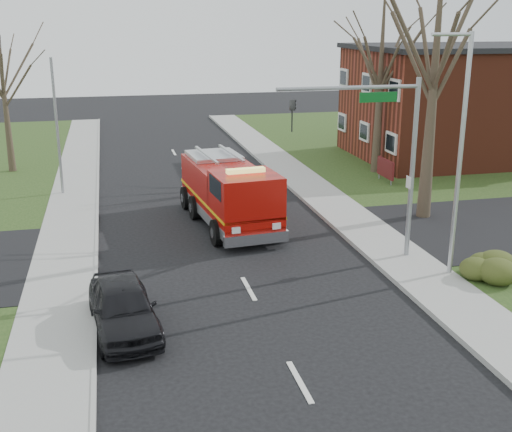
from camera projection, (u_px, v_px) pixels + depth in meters
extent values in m
plane|color=black|center=(249.00, 289.00, 21.74)|extent=(120.00, 120.00, 0.00)
cube|color=gray|center=(417.00, 271.00, 23.05)|extent=(2.40, 80.00, 0.15)
cube|color=gray|center=(58.00, 304.00, 20.38)|extent=(2.40, 80.00, 0.15)
cube|color=maroon|center=(475.00, 104.00, 41.58)|extent=(15.00, 10.00, 7.00)
cube|color=black|center=(480.00, 47.00, 40.52)|extent=(15.40, 10.40, 0.30)
cube|color=silver|center=(364.00, 132.00, 40.39)|extent=(0.12, 1.40, 1.20)
cube|color=#551316|center=(386.00, 168.00, 35.38)|extent=(0.12, 2.00, 1.00)
cylinder|color=gray|center=(391.00, 179.00, 34.77)|extent=(0.08, 0.08, 0.90)
cylinder|color=gray|center=(379.00, 173.00, 36.26)|extent=(0.08, 0.08, 0.90)
ellipsoid|color=#303B15|center=(504.00, 262.00, 22.58)|extent=(2.80, 2.00, 0.90)
cone|color=#352A1F|center=(433.00, 86.00, 27.62)|extent=(0.64, 0.64, 12.00)
cone|color=#352A1F|center=(380.00, 84.00, 36.54)|extent=(0.56, 0.56, 10.50)
cone|color=#352A1F|center=(4.00, 97.00, 36.89)|extent=(0.44, 0.44, 9.00)
cylinder|color=gray|center=(412.00, 172.00, 23.54)|extent=(0.18, 0.18, 6.80)
cylinder|color=gray|center=(349.00, 88.00, 22.07)|extent=(5.20, 0.14, 0.14)
cube|color=#0C591E|center=(378.00, 97.00, 22.41)|extent=(1.40, 0.06, 0.35)
imported|color=black|center=(293.00, 100.00, 21.74)|extent=(0.22, 0.18, 1.10)
cylinder|color=#B7BABF|center=(460.00, 161.00, 21.59)|extent=(0.16, 0.16, 8.40)
cylinder|color=#B7BABF|center=(452.00, 34.00, 20.24)|extent=(1.40, 0.12, 0.12)
cylinder|color=gray|center=(57.00, 128.00, 32.29)|extent=(0.14, 0.14, 7.00)
cube|color=#A50D07|center=(221.00, 184.00, 29.36)|extent=(3.04, 5.32, 2.06)
cube|color=#A50D07|center=(246.00, 202.00, 25.95)|extent=(2.78, 2.78, 2.35)
cube|color=#B7BABF|center=(228.00, 209.00, 28.54)|extent=(3.31, 7.85, 0.44)
cube|color=#E5B20C|center=(228.00, 197.00, 28.38)|extent=(3.32, 7.86, 0.12)
cube|color=black|center=(254.00, 191.00, 24.76)|extent=(2.24, 0.32, 0.83)
cube|color=#E5D866|center=(246.00, 170.00, 25.56)|extent=(1.59, 0.50, 0.18)
cylinder|color=black|center=(217.00, 233.00, 25.80)|extent=(0.45, 1.11, 1.08)
cylinder|color=black|center=(276.00, 226.00, 26.58)|extent=(0.45, 1.11, 1.08)
cylinder|color=black|center=(186.00, 198.00, 30.85)|extent=(0.45, 1.11, 1.08)
cylinder|color=black|center=(237.00, 193.00, 31.64)|extent=(0.45, 1.11, 1.08)
imported|color=black|center=(123.00, 307.00, 18.63)|extent=(2.26, 4.58, 1.50)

